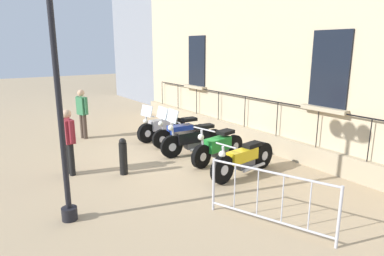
{
  "coord_description": "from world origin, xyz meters",
  "views": [
    {
      "loc": [
        5.25,
        7.83,
        3.1
      ],
      "look_at": [
        -0.04,
        0.0,
        0.8
      ],
      "focal_mm": 31.56,
      "sensor_mm": 36.0,
      "label": 1
    }
  ],
  "objects_px": {
    "motorcycle_black": "(193,139)",
    "pedestrian_standing": "(82,111)",
    "motorcycle_blue": "(181,132)",
    "pedestrian_walking": "(69,138)",
    "crowd_barrier": "(270,197)",
    "motorcycle_yellow": "(244,159)",
    "motorcycle_silver": "(162,127)",
    "bollard": "(123,156)",
    "motorcycle_green": "(218,147)"
  },
  "relations": [
    {
      "from": "motorcycle_blue",
      "to": "motorcycle_silver",
      "type": "bearing_deg",
      "value": -82.3
    },
    {
      "from": "motorcycle_silver",
      "to": "crowd_barrier",
      "type": "distance_m",
      "value": 6.24
    },
    {
      "from": "motorcycle_silver",
      "to": "crowd_barrier",
      "type": "bearing_deg",
      "value": 78.24
    },
    {
      "from": "motorcycle_green",
      "to": "pedestrian_walking",
      "type": "relative_size",
      "value": 1.21
    },
    {
      "from": "bollard",
      "to": "pedestrian_walking",
      "type": "xyz_separation_m",
      "value": [
        1.08,
        -0.72,
        0.46
      ]
    },
    {
      "from": "motorcycle_silver",
      "to": "motorcycle_blue",
      "type": "bearing_deg",
      "value": 97.7
    },
    {
      "from": "motorcycle_yellow",
      "to": "bollard",
      "type": "xyz_separation_m",
      "value": [
        2.41,
        -1.71,
        0.06
      ]
    },
    {
      "from": "crowd_barrier",
      "to": "pedestrian_walking",
      "type": "relative_size",
      "value": 1.31
    },
    {
      "from": "motorcycle_blue",
      "to": "motorcycle_green",
      "type": "height_order",
      "value": "motorcycle_blue"
    },
    {
      "from": "motorcycle_silver",
      "to": "crowd_barrier",
      "type": "relative_size",
      "value": 0.92
    },
    {
      "from": "motorcycle_black",
      "to": "motorcycle_yellow",
      "type": "relative_size",
      "value": 0.95
    },
    {
      "from": "pedestrian_walking",
      "to": "crowd_barrier",
      "type": "bearing_deg",
      "value": 115.9
    },
    {
      "from": "motorcycle_black",
      "to": "crowd_barrier",
      "type": "relative_size",
      "value": 0.98
    },
    {
      "from": "motorcycle_silver",
      "to": "motorcycle_blue",
      "type": "relative_size",
      "value": 0.98
    },
    {
      "from": "motorcycle_blue",
      "to": "bollard",
      "type": "distance_m",
      "value": 2.84
    },
    {
      "from": "motorcycle_black",
      "to": "motorcycle_silver",
      "type": "bearing_deg",
      "value": -91.21
    },
    {
      "from": "crowd_barrier",
      "to": "pedestrian_standing",
      "type": "bearing_deg",
      "value": -83.31
    },
    {
      "from": "pedestrian_walking",
      "to": "motorcycle_silver",
      "type": "bearing_deg",
      "value": -155.07
    },
    {
      "from": "motorcycle_blue",
      "to": "motorcycle_yellow",
      "type": "relative_size",
      "value": 0.91
    },
    {
      "from": "motorcycle_blue",
      "to": "pedestrian_walking",
      "type": "xyz_separation_m",
      "value": [
        3.59,
        0.62,
        0.49
      ]
    },
    {
      "from": "bollard",
      "to": "motorcycle_green",
      "type": "bearing_deg",
      "value": 166.52
    },
    {
      "from": "motorcycle_green",
      "to": "crowd_barrier",
      "type": "relative_size",
      "value": 0.92
    },
    {
      "from": "motorcycle_black",
      "to": "bollard",
      "type": "height_order",
      "value": "motorcycle_black"
    },
    {
      "from": "motorcycle_yellow",
      "to": "pedestrian_standing",
      "type": "distance_m",
      "value": 6.09
    },
    {
      "from": "motorcycle_silver",
      "to": "motorcycle_green",
      "type": "relative_size",
      "value": 1.0
    },
    {
      "from": "bollard",
      "to": "pedestrian_standing",
      "type": "height_order",
      "value": "pedestrian_standing"
    },
    {
      "from": "bollard",
      "to": "pedestrian_standing",
      "type": "bearing_deg",
      "value": -92.9
    },
    {
      "from": "motorcycle_silver",
      "to": "motorcycle_green",
      "type": "xyz_separation_m",
      "value": [
        -0.12,
        2.92,
        -0.0
      ]
    },
    {
      "from": "pedestrian_walking",
      "to": "motorcycle_blue",
      "type": "bearing_deg",
      "value": -170.28
    },
    {
      "from": "motorcycle_yellow",
      "to": "pedestrian_standing",
      "type": "height_order",
      "value": "pedestrian_standing"
    },
    {
      "from": "motorcycle_silver",
      "to": "motorcycle_yellow",
      "type": "bearing_deg",
      "value": 90.48
    },
    {
      "from": "pedestrian_standing",
      "to": "pedestrian_walking",
      "type": "bearing_deg",
      "value": 68.28
    },
    {
      "from": "motorcycle_yellow",
      "to": "motorcycle_silver",
      "type": "bearing_deg",
      "value": -89.52
    },
    {
      "from": "motorcycle_green",
      "to": "bollard",
      "type": "relative_size",
      "value": 2.14
    },
    {
      "from": "motorcycle_green",
      "to": "bollard",
      "type": "xyz_separation_m",
      "value": [
        2.5,
        -0.6,
        0.05
      ]
    },
    {
      "from": "motorcycle_silver",
      "to": "pedestrian_walking",
      "type": "bearing_deg",
      "value": 24.93
    },
    {
      "from": "motorcycle_silver",
      "to": "motorcycle_yellow",
      "type": "relative_size",
      "value": 0.89
    },
    {
      "from": "motorcycle_black",
      "to": "pedestrian_standing",
      "type": "relative_size",
      "value": 1.25
    },
    {
      "from": "motorcycle_yellow",
      "to": "crowd_barrier",
      "type": "height_order",
      "value": "crowd_barrier"
    },
    {
      "from": "bollard",
      "to": "pedestrian_walking",
      "type": "distance_m",
      "value": 1.38
    },
    {
      "from": "motorcycle_silver",
      "to": "motorcycle_black",
      "type": "height_order",
      "value": "motorcycle_black"
    },
    {
      "from": "motorcycle_black",
      "to": "pedestrian_standing",
      "type": "distance_m",
      "value": 4.18
    },
    {
      "from": "motorcycle_green",
      "to": "pedestrian_standing",
      "type": "height_order",
      "value": "pedestrian_standing"
    },
    {
      "from": "motorcycle_green",
      "to": "motorcycle_yellow",
      "type": "bearing_deg",
      "value": 85.32
    },
    {
      "from": "pedestrian_walking",
      "to": "bollard",
      "type": "bearing_deg",
      "value": 146.46
    },
    {
      "from": "motorcycle_black",
      "to": "bollard",
      "type": "relative_size",
      "value": 2.28
    },
    {
      "from": "motorcycle_silver",
      "to": "motorcycle_yellow",
      "type": "distance_m",
      "value": 4.03
    },
    {
      "from": "pedestrian_standing",
      "to": "pedestrian_walking",
      "type": "distance_m",
      "value": 3.46
    },
    {
      "from": "crowd_barrier",
      "to": "bollard",
      "type": "relative_size",
      "value": 2.32
    },
    {
      "from": "motorcycle_green",
      "to": "crowd_barrier",
      "type": "distance_m",
      "value": 3.48
    }
  ]
}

